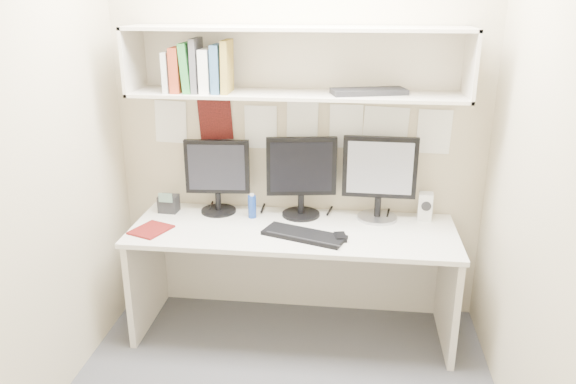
# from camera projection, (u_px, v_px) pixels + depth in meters

# --- Properties ---
(wall_back) EXTENTS (2.40, 0.02, 2.60)m
(wall_back) POSITION_uv_depth(u_px,v_px,m) (299.00, 125.00, 3.60)
(wall_back) COLOR #BDB091
(wall_back) RESTS_ON ground
(wall_front) EXTENTS (2.40, 0.02, 2.60)m
(wall_front) POSITION_uv_depth(u_px,v_px,m) (236.00, 267.00, 1.73)
(wall_front) COLOR #BDB091
(wall_front) RESTS_ON ground
(wall_left) EXTENTS (0.02, 2.00, 2.60)m
(wall_left) POSITION_uv_depth(u_px,v_px,m) (41.00, 163.00, 2.80)
(wall_left) COLOR #BDB091
(wall_left) RESTS_ON ground
(wall_right) EXTENTS (0.02, 2.00, 2.60)m
(wall_right) POSITION_uv_depth(u_px,v_px,m) (541.00, 180.00, 2.54)
(wall_right) COLOR #BDB091
(wall_right) RESTS_ON ground
(desk) EXTENTS (2.00, 0.70, 0.73)m
(desk) POSITION_uv_depth(u_px,v_px,m) (293.00, 280.00, 3.59)
(desk) COLOR silver
(desk) RESTS_ON floor
(overhead_hutch) EXTENTS (2.00, 0.38, 0.40)m
(overhead_hutch) POSITION_uv_depth(u_px,v_px,m) (297.00, 61.00, 3.33)
(overhead_hutch) COLOR beige
(overhead_hutch) RESTS_ON wall_back
(pinned_papers) EXTENTS (1.92, 0.01, 0.48)m
(pinned_papers) POSITION_uv_depth(u_px,v_px,m) (299.00, 133.00, 3.62)
(pinned_papers) COLOR white
(pinned_papers) RESTS_ON wall_back
(monitor_left) EXTENTS (0.42, 0.23, 0.49)m
(monitor_left) POSITION_uv_depth(u_px,v_px,m) (217.00, 174.00, 3.64)
(monitor_left) COLOR black
(monitor_left) RESTS_ON desk
(monitor_center) EXTENTS (0.45, 0.25, 0.52)m
(monitor_center) POSITION_uv_depth(u_px,v_px,m) (301.00, 174.00, 3.58)
(monitor_center) COLOR black
(monitor_center) RESTS_ON desk
(monitor_right) EXTENTS (0.46, 0.25, 0.54)m
(monitor_right) POSITION_uv_depth(u_px,v_px,m) (379.00, 176.00, 3.52)
(monitor_right) COLOR #A5A5AA
(monitor_right) RESTS_ON desk
(keyboard) EXTENTS (0.52, 0.33, 0.02)m
(keyboard) POSITION_uv_depth(u_px,v_px,m) (304.00, 235.00, 3.33)
(keyboard) COLOR black
(keyboard) RESTS_ON desk
(mouse) EXTENTS (0.08, 0.11, 0.03)m
(mouse) POSITION_uv_depth(u_px,v_px,m) (340.00, 237.00, 3.30)
(mouse) COLOR black
(mouse) RESTS_ON desk
(speaker) EXTENTS (0.10, 0.10, 0.18)m
(speaker) POSITION_uv_depth(u_px,v_px,m) (425.00, 206.00, 3.57)
(speaker) COLOR beige
(speaker) RESTS_ON desk
(blue_bottle) EXTENTS (0.05, 0.05, 0.16)m
(blue_bottle) POSITION_uv_depth(u_px,v_px,m) (252.00, 206.00, 3.60)
(blue_bottle) COLOR navy
(blue_bottle) RESTS_ON desk
(maroon_notebook) EXTENTS (0.26, 0.28, 0.01)m
(maroon_notebook) POSITION_uv_depth(u_px,v_px,m) (151.00, 230.00, 3.42)
(maroon_notebook) COLOR #5E1110
(maroon_notebook) RESTS_ON desk
(desk_phone) EXTENTS (0.13, 0.12, 0.15)m
(desk_phone) POSITION_uv_depth(u_px,v_px,m) (169.00, 203.00, 3.71)
(desk_phone) COLOR black
(desk_phone) RESTS_ON desk
(book_stack) EXTENTS (0.39, 0.19, 0.31)m
(book_stack) POSITION_uv_depth(u_px,v_px,m) (199.00, 69.00, 3.31)
(book_stack) COLOR #B8BAB4
(book_stack) RESTS_ON overhead_hutch
(hutch_tray) EXTENTS (0.47, 0.28, 0.03)m
(hutch_tray) POSITION_uv_depth(u_px,v_px,m) (369.00, 91.00, 3.28)
(hutch_tray) COLOR black
(hutch_tray) RESTS_ON overhead_hutch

